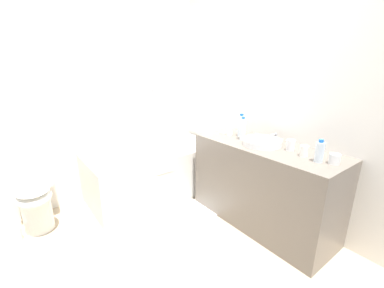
{
  "coord_description": "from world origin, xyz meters",
  "views": [
    {
      "loc": [
        -0.65,
        -1.65,
        1.54
      ],
      "look_at": [
        0.77,
        0.2,
        0.82
      ],
      "focal_mm": 23.03,
      "sensor_mm": 36.0,
      "label": 1
    }
  ],
  "objects_px": {
    "bathtub": "(154,170)",
    "water_bottle_0": "(243,129)",
    "water_bottle_1": "(241,126)",
    "water_bottle_2": "(320,152)",
    "sink_faucet": "(275,138)",
    "drinking_glass_1": "(334,159)",
    "sink_basin": "(262,142)",
    "bath_mat": "(191,213)",
    "toilet_paper_roll": "(15,235)",
    "toilet": "(34,195)",
    "soap_dish": "(224,132)",
    "drinking_glass_2": "(291,145)",
    "drinking_glass_0": "(304,151)",
    "drinking_glass_3": "(230,131)"
  },
  "relations": [
    {
      "from": "drinking_glass_2",
      "to": "toilet_paper_roll",
      "type": "relative_size",
      "value": 0.79
    },
    {
      "from": "drinking_glass_2",
      "to": "bathtub",
      "type": "bearing_deg",
      "value": 113.41
    },
    {
      "from": "water_bottle_1",
      "to": "water_bottle_0",
      "type": "bearing_deg",
      "value": -131.48
    },
    {
      "from": "water_bottle_1",
      "to": "water_bottle_2",
      "type": "bearing_deg",
      "value": -95.96
    },
    {
      "from": "toilet",
      "to": "bath_mat",
      "type": "relative_size",
      "value": 1.16
    },
    {
      "from": "drinking_glass_0",
      "to": "drinking_glass_2",
      "type": "bearing_deg",
      "value": 72.15
    },
    {
      "from": "sink_basin",
      "to": "drinking_glass_0",
      "type": "xyz_separation_m",
      "value": [
        0.02,
        -0.41,
        0.02
      ]
    },
    {
      "from": "bathtub",
      "to": "water_bottle_2",
      "type": "xyz_separation_m",
      "value": [
        0.53,
        -1.71,
        0.6
      ]
    },
    {
      "from": "sink_basin",
      "to": "water_bottle_1",
      "type": "bearing_deg",
      "value": 76.62
    },
    {
      "from": "sink_faucet",
      "to": "toilet",
      "type": "bearing_deg",
      "value": 148.1
    },
    {
      "from": "sink_faucet",
      "to": "drinking_glass_2",
      "type": "bearing_deg",
      "value": -118.59
    },
    {
      "from": "toilet",
      "to": "drinking_glass_0",
      "type": "relative_size",
      "value": 7.98
    },
    {
      "from": "bathtub",
      "to": "drinking_glass_3",
      "type": "xyz_separation_m",
      "value": [
        0.56,
        -0.72,
        0.56
      ]
    },
    {
      "from": "sink_faucet",
      "to": "drinking_glass_1",
      "type": "relative_size",
      "value": 1.9
    },
    {
      "from": "water_bottle_0",
      "to": "soap_dish",
      "type": "height_order",
      "value": "water_bottle_0"
    },
    {
      "from": "water_bottle_1",
      "to": "toilet_paper_roll",
      "type": "distance_m",
      "value": 2.42
    },
    {
      "from": "water_bottle_2",
      "to": "drinking_glass_1",
      "type": "distance_m",
      "value": 0.12
    },
    {
      "from": "soap_dish",
      "to": "water_bottle_0",
      "type": "bearing_deg",
      "value": -97.44
    },
    {
      "from": "water_bottle_1",
      "to": "soap_dish",
      "type": "height_order",
      "value": "water_bottle_1"
    },
    {
      "from": "sink_basin",
      "to": "drinking_glass_0",
      "type": "relative_size",
      "value": 3.9
    },
    {
      "from": "water_bottle_1",
      "to": "toilet_paper_roll",
      "type": "bearing_deg",
      "value": 158.96
    },
    {
      "from": "sink_basin",
      "to": "drinking_glass_0",
      "type": "distance_m",
      "value": 0.41
    },
    {
      "from": "bathtub",
      "to": "bath_mat",
      "type": "bearing_deg",
      "value": -82.48
    },
    {
      "from": "bath_mat",
      "to": "water_bottle_1",
      "type": "bearing_deg",
      "value": -18.14
    },
    {
      "from": "soap_dish",
      "to": "drinking_glass_3",
      "type": "bearing_deg",
      "value": -97.78
    },
    {
      "from": "drinking_glass_0",
      "to": "drinking_glass_1",
      "type": "relative_size",
      "value": 1.15
    },
    {
      "from": "toilet",
      "to": "toilet_paper_roll",
      "type": "xyz_separation_m",
      "value": [
        -0.21,
        -0.11,
        -0.3
      ]
    },
    {
      "from": "bathtub",
      "to": "drinking_glass_3",
      "type": "distance_m",
      "value": 1.07
    },
    {
      "from": "bath_mat",
      "to": "soap_dish",
      "type": "bearing_deg",
      "value": 3.46
    },
    {
      "from": "water_bottle_0",
      "to": "soap_dish",
      "type": "bearing_deg",
      "value": 82.56
    },
    {
      "from": "toilet",
      "to": "water_bottle_0",
      "type": "height_order",
      "value": "water_bottle_0"
    },
    {
      "from": "sink_faucet",
      "to": "bath_mat",
      "type": "distance_m",
      "value": 1.21
    },
    {
      "from": "drinking_glass_1",
      "to": "drinking_glass_3",
      "type": "distance_m",
      "value": 1.08
    },
    {
      "from": "toilet_paper_roll",
      "to": "bathtub",
      "type": "bearing_deg",
      "value": 0.47
    },
    {
      "from": "sink_basin",
      "to": "drinking_glass_0",
      "type": "bearing_deg",
      "value": -87.23
    },
    {
      "from": "sink_basin",
      "to": "bath_mat",
      "type": "bearing_deg",
      "value": 131.64
    },
    {
      "from": "sink_faucet",
      "to": "water_bottle_1",
      "type": "relative_size",
      "value": 0.63
    },
    {
      "from": "drinking_glass_1",
      "to": "bath_mat",
      "type": "height_order",
      "value": "drinking_glass_1"
    },
    {
      "from": "drinking_glass_1",
      "to": "sink_basin",
      "type": "bearing_deg",
      "value": 94.1
    },
    {
      "from": "toilet",
      "to": "drinking_glass_0",
      "type": "xyz_separation_m",
      "value": [
        1.83,
        -1.66,
        0.53
      ]
    },
    {
      "from": "sink_faucet",
      "to": "drinking_glass_2",
      "type": "height_order",
      "value": "drinking_glass_2"
    },
    {
      "from": "drinking_glass_1",
      "to": "bath_mat",
      "type": "bearing_deg",
      "value": 113.61
    },
    {
      "from": "sink_faucet",
      "to": "drinking_glass_1",
      "type": "bearing_deg",
      "value": -104.22
    },
    {
      "from": "drinking_glass_3",
      "to": "toilet_paper_roll",
      "type": "xyz_separation_m",
      "value": [
        -2.04,
        0.71,
        -0.82
      ]
    },
    {
      "from": "water_bottle_0",
      "to": "drinking_glass_2",
      "type": "distance_m",
      "value": 0.5
    },
    {
      "from": "drinking_glass_1",
      "to": "bath_mat",
      "type": "relative_size",
      "value": 0.13
    },
    {
      "from": "bathtub",
      "to": "water_bottle_0",
      "type": "bearing_deg",
      "value": -59.95
    },
    {
      "from": "bathtub",
      "to": "sink_faucet",
      "type": "height_order",
      "value": "bathtub"
    },
    {
      "from": "drinking_glass_1",
      "to": "water_bottle_1",
      "type": "bearing_deg",
      "value": 87.95
    },
    {
      "from": "drinking_glass_1",
      "to": "toilet_paper_roll",
      "type": "height_order",
      "value": "drinking_glass_1"
    }
  ]
}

